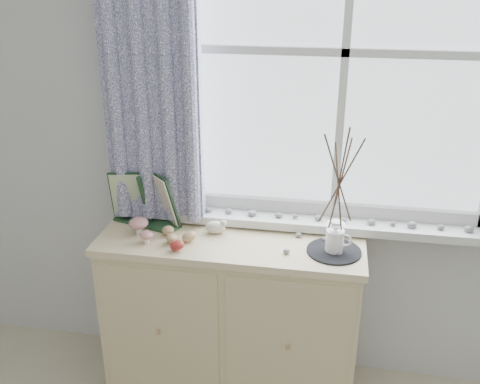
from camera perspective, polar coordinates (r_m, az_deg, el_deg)
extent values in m
cube|color=silver|center=(2.46, 3.52, 6.81)|extent=(4.00, 0.04, 2.60)
cube|color=silver|center=(2.36, 11.19, 14.47)|extent=(1.30, 0.01, 1.40)
cube|color=silver|center=(2.52, 9.86, -3.32)|extent=(1.45, 0.16, 0.04)
cube|color=#0C0A3B|center=(2.37, -9.69, 15.20)|extent=(0.44, 0.06, 1.61)
cube|color=beige|center=(2.66, -0.90, -13.33)|extent=(1.17, 0.43, 0.81)
cube|color=beige|center=(2.43, -0.96, -5.26)|extent=(1.20, 0.45, 0.03)
cube|color=beige|center=(2.56, -8.56, -15.41)|extent=(0.55, 0.01, 0.75)
cube|color=beige|center=(2.46, 5.10, -17.00)|extent=(0.55, 0.01, 0.75)
cylinder|color=white|center=(2.48, -10.72, -3.90)|extent=(0.03, 0.03, 0.06)
ellipsoid|color=#930407|center=(2.47, -10.77, -3.28)|extent=(0.09, 0.09, 0.05)
cylinder|color=white|center=(2.41, -9.93, -4.96)|extent=(0.03, 0.03, 0.04)
ellipsoid|color=#930407|center=(2.40, -9.96, -4.53)|extent=(0.06, 0.06, 0.03)
ellipsoid|color=tan|center=(2.38, -7.26, -4.91)|extent=(0.05, 0.04, 0.07)
ellipsoid|color=tan|center=(2.45, -7.68, -4.07)|extent=(0.05, 0.04, 0.07)
ellipsoid|color=maroon|center=(2.32, -6.73, -5.68)|extent=(0.05, 0.04, 0.07)
ellipsoid|color=tan|center=(2.39, -5.44, -4.73)|extent=(0.05, 0.04, 0.07)
cylinder|color=black|center=(2.34, 9.99, -6.22)|extent=(0.24, 0.24, 0.01)
cylinder|color=white|center=(2.32, 10.07, -5.11)|extent=(0.09, 0.09, 0.10)
cone|color=white|center=(2.29, 10.18, -3.72)|extent=(0.08, 0.08, 0.03)
cylinder|color=white|center=(2.28, 10.21, -3.33)|extent=(0.05, 0.05, 0.02)
torus|color=white|center=(2.32, 11.15, -5.08)|extent=(0.06, 0.02, 0.06)
ellipsoid|color=gray|center=(2.30, 4.97, -6.34)|extent=(0.03, 0.03, 0.02)
ellipsoid|color=gray|center=(2.44, 6.26, -4.58)|extent=(0.03, 0.03, 0.02)
ellipsoid|color=gray|center=(2.32, 10.47, -6.48)|extent=(0.03, 0.03, 0.02)
ellipsoid|color=gray|center=(2.48, 3.56, -3.95)|extent=(0.03, 0.03, 0.02)
ellipsoid|color=gray|center=(2.42, 9.07, -4.99)|extent=(0.03, 0.03, 0.02)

